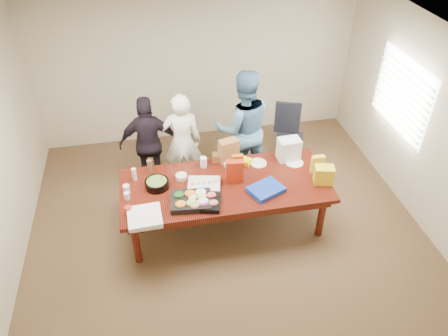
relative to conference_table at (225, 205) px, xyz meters
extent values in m
cube|color=#47301E|center=(0.00, 0.00, -0.39)|extent=(5.50, 5.00, 0.02)
cube|color=white|center=(0.00, 0.00, 2.33)|extent=(5.50, 5.00, 0.02)
cube|color=beige|center=(0.00, 2.50, 0.98)|extent=(5.50, 0.04, 2.70)
cube|color=beige|center=(0.00, -2.50, 0.98)|extent=(5.50, 0.04, 2.70)
cube|color=beige|center=(2.75, 0.00, 0.98)|extent=(0.04, 5.00, 2.70)
cube|color=white|center=(2.72, 0.60, 1.12)|extent=(0.03, 1.40, 1.10)
cube|color=beige|center=(2.68, 0.60, 1.12)|extent=(0.04, 1.36, 1.00)
cube|color=#4C1C0F|center=(0.00, 0.00, 0.00)|extent=(2.80, 1.20, 0.75)
cube|color=black|center=(1.34, 1.28, 0.13)|extent=(0.66, 0.66, 1.00)
imported|color=white|center=(-0.46, 1.04, 0.43)|extent=(0.62, 0.43, 1.61)
imported|color=teal|center=(0.48, 1.05, 0.56)|extent=(0.91, 0.72, 1.87)
imported|color=black|center=(-0.94, 1.14, 0.40)|extent=(0.93, 0.43, 1.55)
cube|color=black|center=(-0.50, -0.30, 0.41)|extent=(0.55, 0.45, 0.08)
cube|color=black|center=(-0.35, -0.35, 0.41)|extent=(0.50, 0.44, 0.07)
cube|color=silver|center=(-0.29, -0.01, 0.41)|extent=(0.48, 0.40, 0.07)
cylinder|color=black|center=(-0.90, 0.11, 0.43)|extent=(0.33, 0.33, 0.10)
cube|color=#12309A|center=(0.50, -0.25, 0.41)|extent=(0.52, 0.47, 0.06)
cube|color=#AC240D|center=(0.13, 0.03, 0.54)|extent=(0.24, 0.13, 0.34)
cube|color=yellow|center=(1.30, 0.02, 0.51)|extent=(0.18, 0.07, 0.27)
cube|color=#C14E0C|center=(0.23, 0.28, 0.50)|extent=(0.16, 0.08, 0.25)
cylinder|color=white|center=(-0.22, 0.44, 0.45)|extent=(0.11, 0.11, 0.15)
cylinder|color=gold|center=(0.30, 0.33, 0.46)|extent=(0.06, 0.06, 0.16)
cylinder|color=brown|center=(-0.97, 0.44, 0.48)|extent=(0.07, 0.07, 0.22)
cylinder|color=silver|center=(-1.19, 0.33, 0.47)|extent=(0.07, 0.07, 0.18)
cube|color=#FEF200|center=(0.34, 0.42, 0.41)|extent=(0.26, 0.25, 0.08)
cube|color=brown|center=(0.06, 0.52, 0.43)|extent=(0.31, 0.19, 0.12)
cube|color=#8E5E33|center=(0.15, 0.51, 0.55)|extent=(0.30, 0.22, 0.35)
cylinder|color=#AC2511|center=(-1.28, -0.34, 0.43)|extent=(0.11, 0.11, 0.12)
cylinder|color=silver|center=(-1.30, -0.06, 0.43)|extent=(0.08, 0.08, 0.10)
cylinder|color=white|center=(-1.30, 0.07, 0.43)|extent=(0.10, 0.10, 0.12)
cube|color=silver|center=(-1.09, -0.48, 0.40)|extent=(0.41, 0.41, 0.05)
cube|color=white|center=(-1.09, -0.50, 0.44)|extent=(0.42, 0.42, 0.05)
cylinder|color=white|center=(1.06, 0.28, 0.38)|extent=(0.29, 0.29, 0.01)
cylinder|color=silver|center=(0.55, 0.36, 0.38)|extent=(0.30, 0.30, 0.02)
cylinder|color=beige|center=(0.12, 0.41, 0.40)|extent=(0.18, 0.18, 0.06)
cylinder|color=beige|center=(-0.56, 0.23, 0.41)|extent=(0.18, 0.18, 0.06)
cube|color=white|center=(1.00, 0.40, 0.54)|extent=(0.32, 0.24, 0.33)
cube|color=yellow|center=(1.30, -0.21, 0.50)|extent=(0.29, 0.23, 0.25)
camera|label=1|loc=(-0.88, -4.41, 4.08)|focal=34.71mm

